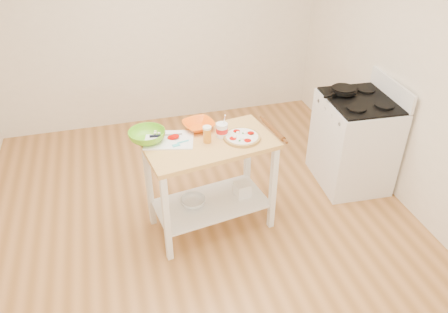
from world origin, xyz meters
TOP-DOWN VIEW (x-y plane):
  - room_shell at (0.00, 0.00)m, footprint 4.04×4.54m
  - prep_island at (0.10, 0.04)m, footprint 1.14×0.74m
  - gas_stove at (1.67, 0.34)m, footprint 0.69×0.79m
  - skillet at (1.56, 0.51)m, footprint 0.39×0.26m
  - pizza at (0.37, 0.02)m, footprint 0.31×0.31m
  - cutting_board at (-0.22, 0.16)m, footprint 0.46×0.39m
  - spatula at (-0.15, 0.06)m, footprint 0.15×0.08m
  - knife at (-0.28, 0.22)m, footprint 0.27×0.05m
  - orange_bowl at (0.06, 0.28)m, footprint 0.31×0.31m
  - green_bowl at (-0.40, 0.19)m, footprint 0.42×0.42m
  - beer_pint at (0.08, 0.05)m, footprint 0.07×0.07m
  - yogurt_tub at (0.22, 0.10)m, footprint 0.10×0.10m
  - rolling_pin at (0.66, 0.06)m, footprint 0.08×0.37m
  - shelf_glass_bowl at (-0.07, 0.05)m, footprint 0.30×0.30m
  - shelf_bin at (0.40, 0.07)m, footprint 0.15×0.15m

SIDE VIEW (x-z plane):
  - shelf_glass_bowl at x=-0.07m, z-range 0.26..0.33m
  - shelf_bin at x=0.40m, z-range 0.26..0.39m
  - gas_stove at x=1.67m, z-range -0.08..1.03m
  - prep_island at x=0.10m, z-range 0.19..1.09m
  - cutting_board at x=-0.22m, z-range 0.89..0.93m
  - pizza at x=0.37m, z-range 0.89..0.94m
  - spatula at x=-0.15m, z-range 0.91..0.92m
  - knife at x=-0.28m, z-range 0.91..0.92m
  - rolling_pin at x=0.66m, z-range 0.90..0.94m
  - orange_bowl at x=0.06m, z-range 0.90..0.96m
  - green_bowl at x=-0.40m, z-range 0.90..1.00m
  - yogurt_tub at x=0.22m, z-range 0.85..1.07m
  - beer_pint at x=0.08m, z-range 0.90..1.04m
  - skillet at x=1.56m, z-range 0.96..0.99m
  - room_shell at x=0.00m, z-range -0.02..2.72m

